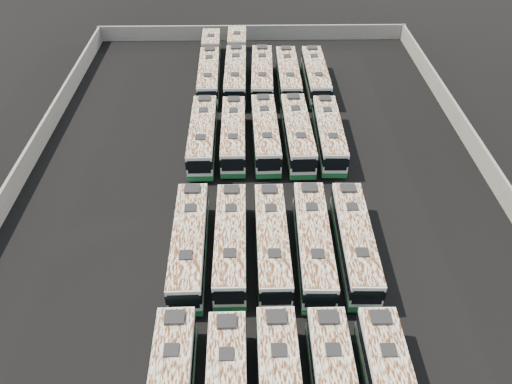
{
  "coord_description": "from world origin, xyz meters",
  "views": [
    {
      "loc": [
        -0.66,
        -35.49,
        29.62
      ],
      "look_at": [
        -0.07,
        -1.4,
        1.6
      ],
      "focal_mm": 35.0,
      "sensor_mm": 36.0,
      "label": 1
    }
  ],
  "objects_px": {
    "bus_midfront_center": "(272,242)",
    "bus_midfront_far_right": "(355,241)",
    "bus_midback_right": "(297,133)",
    "bus_midback_center": "(265,133)",
    "bus_back_far_right": "(316,76)",
    "bus_back_center": "(262,76)",
    "bus_midback_left": "(233,134)",
    "bus_back_left": "(236,64)",
    "bus_midfront_left": "(231,242)",
    "bus_midfront_right": "(313,242)",
    "bus_midback_far_right": "(329,134)",
    "bus_back_far_left": "(210,65)",
    "bus_back_right": "(288,76)",
    "bus_midfront_far_left": "(190,244)",
    "bus_midback_far_left": "(203,135)"
  },
  "relations": [
    {
      "from": "bus_midfront_left",
      "to": "bus_midfront_far_right",
      "type": "relative_size",
      "value": 0.98
    },
    {
      "from": "bus_midfront_right",
      "to": "bus_midback_far_right",
      "type": "xyz_separation_m",
      "value": [
        3.3,
        15.7,
        -0.05
      ]
    },
    {
      "from": "bus_midfront_far_right",
      "to": "bus_midback_far_right",
      "type": "bearing_deg",
      "value": 91.2
    },
    {
      "from": "bus_midback_right",
      "to": "bus_back_center",
      "type": "bearing_deg",
      "value": 102.81
    },
    {
      "from": "bus_midback_far_left",
      "to": "bus_back_left",
      "type": "distance_m",
      "value": 16.87
    },
    {
      "from": "bus_midfront_center",
      "to": "bus_back_right",
      "type": "height_order",
      "value": "bus_back_right"
    },
    {
      "from": "bus_midfront_center",
      "to": "bus_midfront_far_right",
      "type": "bearing_deg",
      "value": -0.79
    },
    {
      "from": "bus_back_far_left",
      "to": "bus_back_far_right",
      "type": "height_order",
      "value": "bus_back_far_right"
    },
    {
      "from": "bus_midfront_far_left",
      "to": "bus_midback_far_right",
      "type": "height_order",
      "value": "bus_midfront_far_left"
    },
    {
      "from": "bus_midback_left",
      "to": "bus_back_center",
      "type": "bearing_deg",
      "value": 75.63
    },
    {
      "from": "bus_back_left",
      "to": "bus_midback_left",
      "type": "bearing_deg",
      "value": -89.81
    },
    {
      "from": "bus_midfront_center",
      "to": "bus_midfront_right",
      "type": "relative_size",
      "value": 0.97
    },
    {
      "from": "bus_midfront_far_right",
      "to": "bus_midback_far_right",
      "type": "relative_size",
      "value": 1.01
    },
    {
      "from": "bus_midfront_left",
      "to": "bus_midfront_center",
      "type": "height_order",
      "value": "bus_midfront_center"
    },
    {
      "from": "bus_midfront_left",
      "to": "bus_back_left",
      "type": "distance_m",
      "value": 31.96
    },
    {
      "from": "bus_midback_far_right",
      "to": "bus_back_far_right",
      "type": "height_order",
      "value": "bus_back_far_right"
    },
    {
      "from": "bus_midfront_far_right",
      "to": "bus_midfront_center",
      "type": "bearing_deg",
      "value": -178.93
    },
    {
      "from": "bus_midfront_center",
      "to": "bus_back_far_right",
      "type": "relative_size",
      "value": 0.99
    },
    {
      "from": "bus_midfront_right",
      "to": "bus_back_center",
      "type": "relative_size",
      "value": 0.99
    },
    {
      "from": "bus_back_right",
      "to": "bus_midfront_far_left",
      "type": "bearing_deg",
      "value": -108.66
    },
    {
      "from": "bus_midfront_left",
      "to": "bus_midfront_right",
      "type": "height_order",
      "value": "bus_midfront_right"
    },
    {
      "from": "bus_midback_far_left",
      "to": "bus_back_left",
      "type": "xyz_separation_m",
      "value": [
        3.19,
        16.57,
        0.02
      ]
    },
    {
      "from": "bus_midback_left",
      "to": "bus_back_right",
      "type": "xyz_separation_m",
      "value": [
        6.52,
        13.1,
        0.04
      ]
    },
    {
      "from": "bus_midfront_far_right",
      "to": "bus_midback_center",
      "type": "height_order",
      "value": "bus_midback_center"
    },
    {
      "from": "bus_midback_far_left",
      "to": "bus_back_far_left",
      "type": "distance_m",
      "value": 16.47
    },
    {
      "from": "bus_midback_right",
      "to": "bus_back_left",
      "type": "distance_m",
      "value": 17.69
    },
    {
      "from": "bus_back_right",
      "to": "bus_midback_right",
      "type": "bearing_deg",
      "value": -89.85
    },
    {
      "from": "bus_midback_left",
      "to": "bus_midfront_far_left",
      "type": "bearing_deg",
      "value": -101.6
    },
    {
      "from": "bus_back_center",
      "to": "bus_midback_left",
      "type": "bearing_deg",
      "value": -102.63
    },
    {
      "from": "bus_back_far_right",
      "to": "bus_midfront_right",
      "type": "bearing_deg",
      "value": -96.78
    },
    {
      "from": "bus_midfront_center",
      "to": "bus_midback_right",
      "type": "relative_size",
      "value": 0.96
    },
    {
      "from": "bus_midback_left",
      "to": "bus_midback_far_right",
      "type": "bearing_deg",
      "value": -0.66
    },
    {
      "from": "bus_midback_far_right",
      "to": "bus_back_left",
      "type": "height_order",
      "value": "bus_back_left"
    },
    {
      "from": "bus_midfront_right",
      "to": "bus_midback_far_right",
      "type": "distance_m",
      "value": 16.05
    },
    {
      "from": "bus_back_far_left",
      "to": "bus_back_right",
      "type": "distance_m",
      "value": 10.34
    },
    {
      "from": "bus_back_far_left",
      "to": "bus_midback_far_right",
      "type": "bearing_deg",
      "value": -52.41
    },
    {
      "from": "bus_midback_right",
      "to": "bus_back_left",
      "type": "height_order",
      "value": "bus_back_left"
    },
    {
      "from": "bus_midfront_center",
      "to": "bus_midback_left",
      "type": "relative_size",
      "value": 1.01
    },
    {
      "from": "bus_midfront_far_left",
      "to": "bus_midfront_right",
      "type": "relative_size",
      "value": 1.0
    },
    {
      "from": "bus_midfront_far_right",
      "to": "bus_midback_right",
      "type": "xyz_separation_m",
      "value": [
        -3.25,
        15.63,
        0.06
      ]
    },
    {
      "from": "bus_midback_right",
      "to": "bus_back_right",
      "type": "relative_size",
      "value": 1.03
    },
    {
      "from": "bus_midfront_center",
      "to": "bus_midfront_right",
      "type": "distance_m",
      "value": 3.24
    },
    {
      "from": "bus_midfront_far_right",
      "to": "bus_back_left",
      "type": "bearing_deg",
      "value": 108.17
    },
    {
      "from": "bus_back_left",
      "to": "bus_back_center",
      "type": "distance_m",
      "value": 4.61
    },
    {
      "from": "bus_midback_far_right",
      "to": "bus_back_far_left",
      "type": "relative_size",
      "value": 0.65
    },
    {
      "from": "bus_midback_right",
      "to": "bus_midback_center",
      "type": "bearing_deg",
      "value": 176.62
    },
    {
      "from": "bus_midback_far_left",
      "to": "bus_midfront_far_left",
      "type": "bearing_deg",
      "value": -90.58
    },
    {
      "from": "bus_back_far_left",
      "to": "bus_back_center",
      "type": "height_order",
      "value": "bus_back_center"
    },
    {
      "from": "bus_midback_far_left",
      "to": "bus_back_right",
      "type": "bearing_deg",
      "value": 53.47
    },
    {
      "from": "bus_midback_center",
      "to": "bus_back_far_right",
      "type": "distance_m",
      "value": 14.62
    }
  ]
}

